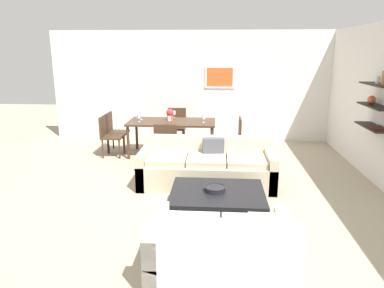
# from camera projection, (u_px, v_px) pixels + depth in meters

# --- Properties ---
(ground_plane) EXTENTS (18.00, 18.00, 0.00)m
(ground_plane) POSITION_uv_depth(u_px,v_px,m) (199.00, 192.00, 5.86)
(ground_plane) COLOR tan
(back_wall_unit) EXTENTS (8.40, 0.09, 2.70)m
(back_wall_unit) POSITION_uv_depth(u_px,v_px,m) (219.00, 87.00, 8.89)
(back_wall_unit) COLOR silver
(back_wall_unit) RESTS_ON ground
(sofa_beige) EXTENTS (2.26, 0.90, 0.78)m
(sofa_beige) POSITION_uv_depth(u_px,v_px,m) (207.00, 168.00, 6.10)
(sofa_beige) COLOR beige
(sofa_beige) RESTS_ON ground
(loveseat_white) EXTENTS (1.44, 0.90, 0.78)m
(loveseat_white) POSITION_uv_depth(u_px,v_px,m) (221.00, 251.00, 3.59)
(loveseat_white) COLOR silver
(loveseat_white) RESTS_ON ground
(coffee_table) EXTENTS (1.28, 1.03, 0.38)m
(coffee_table) POSITION_uv_depth(u_px,v_px,m) (217.00, 204.00, 4.93)
(coffee_table) COLOR black
(coffee_table) RESTS_ON ground
(decorative_bowl) EXTENTS (0.30, 0.30, 0.07)m
(decorative_bowl) POSITION_uv_depth(u_px,v_px,m) (215.00, 188.00, 4.88)
(decorative_bowl) COLOR black
(decorative_bowl) RESTS_ON coffee_table
(dining_table) EXTENTS (1.87, 0.92, 0.75)m
(dining_table) POSITION_uv_depth(u_px,v_px,m) (172.00, 124.00, 7.74)
(dining_table) COLOR #422D1E
(dining_table) RESTS_ON ground
(dining_chair_left_near) EXTENTS (0.44, 0.44, 0.88)m
(dining_chair_left_near) POSITION_uv_depth(u_px,v_px,m) (109.00, 133.00, 7.68)
(dining_chair_left_near) COLOR #422D1E
(dining_chair_left_near) RESTS_ON ground
(dining_chair_left_far) EXTENTS (0.44, 0.44, 0.88)m
(dining_chair_left_far) POSITION_uv_depth(u_px,v_px,m) (114.00, 129.00, 8.08)
(dining_chair_left_far) COLOR #422D1E
(dining_chair_left_far) RESTS_ON ground
(dining_chair_head) EXTENTS (0.44, 0.44, 0.88)m
(dining_chair_head) POSITION_uv_depth(u_px,v_px,m) (177.00, 124.00, 8.62)
(dining_chair_head) COLOR #422D1E
(dining_chair_head) RESTS_ON ground
(dining_chair_right_near) EXTENTS (0.44, 0.44, 0.88)m
(dining_chair_right_near) POSITION_uv_depth(u_px,v_px,m) (234.00, 135.00, 7.49)
(dining_chair_right_near) COLOR #422D1E
(dining_chair_right_near) RESTS_ON ground
(dining_chair_foot) EXTENTS (0.44, 0.44, 0.88)m
(dining_chair_foot) POSITION_uv_depth(u_px,v_px,m) (166.00, 142.00, 6.95)
(dining_chair_foot) COLOR #422D1E
(dining_chair_foot) RESTS_ON ground
(wine_glass_foot) EXTENTS (0.07, 0.07, 0.18)m
(wine_glass_foot) POSITION_uv_depth(u_px,v_px,m) (169.00, 119.00, 7.30)
(wine_glass_foot) COLOR silver
(wine_glass_foot) RESTS_ON dining_table
(wine_glass_left_near) EXTENTS (0.07, 0.07, 0.16)m
(wine_glass_left_near) POSITION_uv_depth(u_px,v_px,m) (139.00, 117.00, 7.63)
(wine_glass_left_near) COLOR silver
(wine_glass_left_near) RESTS_ON dining_table
(wine_glass_head) EXTENTS (0.07, 0.07, 0.16)m
(wine_glass_head) POSITION_uv_depth(u_px,v_px,m) (174.00, 113.00, 8.08)
(wine_glass_head) COLOR silver
(wine_glass_head) RESTS_ON dining_table
(wine_glass_left_far) EXTENTS (0.06, 0.06, 0.18)m
(wine_glass_left_far) POSITION_uv_depth(u_px,v_px,m) (141.00, 114.00, 7.85)
(wine_glass_left_far) COLOR silver
(wine_glass_left_far) RESTS_ON dining_table
(wine_glass_right_near) EXTENTS (0.08, 0.08, 0.17)m
(wine_glass_right_near) POSITION_uv_depth(u_px,v_px,m) (204.00, 117.00, 7.53)
(wine_glass_right_near) COLOR silver
(wine_glass_right_near) RESTS_ON dining_table
(centerpiece_vase) EXTENTS (0.16, 0.16, 0.26)m
(centerpiece_vase) POSITION_uv_depth(u_px,v_px,m) (170.00, 114.00, 7.72)
(centerpiece_vase) COLOR #D85933
(centerpiece_vase) RESTS_ON dining_table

